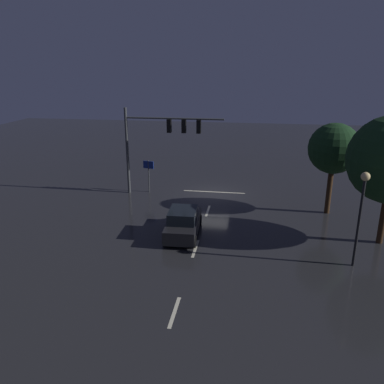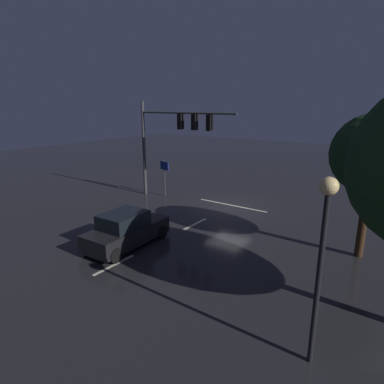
% 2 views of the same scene
% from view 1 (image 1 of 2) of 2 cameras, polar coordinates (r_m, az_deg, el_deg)
% --- Properties ---
extents(ground_plane, '(80.00, 80.00, 0.00)m').
position_cam_1_polar(ground_plane, '(31.45, 3.18, -0.19)').
color(ground_plane, '#232326').
extents(traffic_signal_assembly, '(7.65, 0.47, 6.80)m').
position_cam_1_polar(traffic_signal_assembly, '(30.13, -4.57, 8.39)').
color(traffic_signal_assembly, '#383A3D').
rests_on(traffic_signal_assembly, ground_plane).
extents(lane_dash_far, '(0.16, 2.20, 0.01)m').
position_cam_1_polar(lane_dash_far, '(27.70, 2.33, -2.78)').
color(lane_dash_far, beige).
rests_on(lane_dash_far, ground_plane).
extents(lane_dash_mid, '(0.16, 2.20, 0.01)m').
position_cam_1_polar(lane_dash_mid, '(22.25, 0.50, -8.27)').
color(lane_dash_mid, beige).
rests_on(lane_dash_mid, ground_plane).
extents(lane_dash_near, '(0.16, 2.20, 0.01)m').
position_cam_1_polar(lane_dash_near, '(17.17, -2.58, -17.14)').
color(lane_dash_near, beige).
rests_on(lane_dash_near, ground_plane).
extents(stop_bar, '(5.00, 0.16, 0.01)m').
position_cam_1_polar(stop_bar, '(31.79, 3.25, 0.02)').
color(stop_bar, beige).
rests_on(stop_bar, ground_plane).
extents(car_approaching, '(2.04, 4.42, 1.70)m').
position_cam_1_polar(car_approaching, '(23.60, -1.30, -4.54)').
color(car_approaching, black).
rests_on(car_approaching, ground_plane).
extents(street_lamp_left_kerb, '(0.44, 0.44, 5.02)m').
position_cam_1_polar(street_lamp_left_kerb, '(20.84, 23.61, -1.30)').
color(street_lamp_left_kerb, black).
rests_on(street_lamp_left_kerb, ground_plane).
extents(route_sign, '(0.89, 0.26, 2.62)m').
position_cam_1_polar(route_sign, '(31.46, -6.38, 3.31)').
color(route_sign, '#383A3D').
rests_on(route_sign, ground_plane).
extents(tree_left_far, '(3.40, 3.40, 6.29)m').
position_cam_1_polar(tree_left_far, '(27.72, 20.06, 5.95)').
color(tree_left_far, '#382314').
rests_on(tree_left_far, ground_plane).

